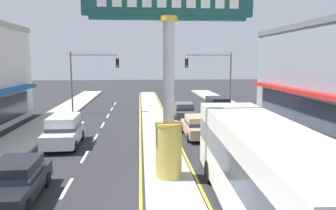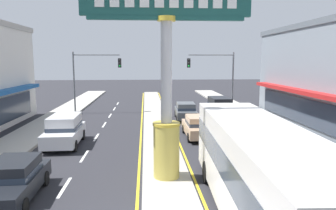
{
  "view_description": "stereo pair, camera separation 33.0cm",
  "coord_description": "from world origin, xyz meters",
  "px_view_note": "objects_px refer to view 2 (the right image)",
  "views": [
    {
      "loc": [
        -1.24,
        -8.21,
        5.34
      ],
      "look_at": [
        0.48,
        11.06,
        2.6
      ],
      "focal_mm": 33.69,
      "sensor_mm": 36.0,
      "label": 1
    },
    {
      "loc": [
        -0.91,
        -8.24,
        5.34
      ],
      "look_at": [
        0.48,
        11.06,
        2.6
      ],
      "focal_mm": 33.69,
      "sensor_mm": 36.0,
      "label": 2
    }
  ],
  "objects_px": {
    "traffic_light_left_side": "(91,71)",
    "sedan_far_right_lane": "(186,111)",
    "sedan_kerb_right": "(198,126)",
    "suv_far_left_oncoming": "(65,130)",
    "district_sign": "(166,75)",
    "sedan_near_left_lane": "(13,180)",
    "traffic_light_right_side": "(216,71)",
    "suv_mid_left_lane": "(219,107)",
    "bus_near_right_lane": "(258,168)"
  },
  "relations": [
    {
      "from": "sedan_kerb_right",
      "to": "district_sign",
      "type": "bearing_deg",
      "value": -109.5
    },
    {
      "from": "bus_near_right_lane",
      "to": "sedan_kerb_right",
      "type": "height_order",
      "value": "bus_near_right_lane"
    },
    {
      "from": "traffic_light_left_side",
      "to": "sedan_far_right_lane",
      "type": "xyz_separation_m",
      "value": [
        9.05,
        -4.15,
        -3.46
      ]
    },
    {
      "from": "traffic_light_right_side",
      "to": "sedan_near_left_lane",
      "type": "bearing_deg",
      "value": -121.95
    },
    {
      "from": "suv_far_left_oncoming",
      "to": "sedan_kerb_right",
      "type": "bearing_deg",
      "value": 9.15
    },
    {
      "from": "district_sign",
      "to": "traffic_light_left_side",
      "type": "distance_m",
      "value": 19.76
    },
    {
      "from": "district_sign",
      "to": "suv_mid_left_lane",
      "type": "height_order",
      "value": "district_sign"
    },
    {
      "from": "traffic_light_left_side",
      "to": "traffic_light_right_side",
      "type": "distance_m",
      "value": 12.65
    },
    {
      "from": "sedan_far_right_lane",
      "to": "suv_far_left_oncoming",
      "type": "xyz_separation_m",
      "value": [
        -8.77,
        -8.25,
        0.2
      ]
    },
    {
      "from": "sedan_near_left_lane",
      "to": "suv_mid_left_lane",
      "type": "distance_m",
      "value": 20.87
    },
    {
      "from": "bus_near_right_lane",
      "to": "suv_far_left_oncoming",
      "type": "distance_m",
      "value": 13.54
    },
    {
      "from": "traffic_light_left_side",
      "to": "suv_mid_left_lane",
      "type": "bearing_deg",
      "value": -14.87
    },
    {
      "from": "traffic_light_right_side",
      "to": "sedan_near_left_lane",
      "type": "relative_size",
      "value": 1.43
    },
    {
      "from": "sedan_far_right_lane",
      "to": "suv_mid_left_lane",
      "type": "height_order",
      "value": "suv_mid_left_lane"
    },
    {
      "from": "district_sign",
      "to": "suv_mid_left_lane",
      "type": "bearing_deg",
      "value": 68.64
    },
    {
      "from": "traffic_light_left_side",
      "to": "traffic_light_right_side",
      "type": "bearing_deg",
      "value": -2.2
    },
    {
      "from": "bus_near_right_lane",
      "to": "suv_far_left_oncoming",
      "type": "bearing_deg",
      "value": 130.49
    },
    {
      "from": "suv_mid_left_lane",
      "to": "suv_far_left_oncoming",
      "type": "distance_m",
      "value": 15.13
    },
    {
      "from": "suv_mid_left_lane",
      "to": "sedan_kerb_right",
      "type": "distance_m",
      "value": 8.39
    },
    {
      "from": "sedan_far_right_lane",
      "to": "sedan_kerb_right",
      "type": "height_order",
      "value": "same"
    },
    {
      "from": "traffic_light_right_side",
      "to": "bus_near_right_lane",
      "type": "xyz_separation_m",
      "value": [
        -3.58,
        -22.19,
        -2.38
      ]
    },
    {
      "from": "traffic_light_left_side",
      "to": "bus_near_right_lane",
      "type": "distance_m",
      "value": 24.54
    },
    {
      "from": "district_sign",
      "to": "traffic_light_left_side",
      "type": "xyz_separation_m",
      "value": [
        -6.32,
        18.72,
        -0.45
      ]
    },
    {
      "from": "traffic_light_right_side",
      "to": "sedan_near_left_lane",
      "type": "xyz_separation_m",
      "value": [
        -12.36,
        -19.81,
        -3.46
      ]
    },
    {
      "from": "district_sign",
      "to": "suv_mid_left_lane",
      "type": "xyz_separation_m",
      "value": [
        6.04,
        15.44,
        -3.72
      ]
    },
    {
      "from": "suv_mid_left_lane",
      "to": "traffic_light_left_side",
      "type": "bearing_deg",
      "value": 165.13
    },
    {
      "from": "traffic_light_right_side",
      "to": "sedan_kerb_right",
      "type": "distance_m",
      "value": 11.63
    },
    {
      "from": "traffic_light_left_side",
      "to": "sedan_kerb_right",
      "type": "xyz_separation_m",
      "value": [
        9.06,
        -10.99,
        -3.46
      ]
    },
    {
      "from": "sedan_far_right_lane",
      "to": "suv_mid_left_lane",
      "type": "bearing_deg",
      "value": 14.74
    },
    {
      "from": "sedan_near_left_lane",
      "to": "sedan_kerb_right",
      "type": "relative_size",
      "value": 1.01
    },
    {
      "from": "traffic_light_left_side",
      "to": "suv_far_left_oncoming",
      "type": "height_order",
      "value": "traffic_light_left_side"
    },
    {
      "from": "bus_near_right_lane",
      "to": "sedan_near_left_lane",
      "type": "xyz_separation_m",
      "value": [
        -8.77,
        2.38,
        -1.08
      ]
    },
    {
      "from": "sedan_near_left_lane",
      "to": "suv_far_left_oncoming",
      "type": "height_order",
      "value": "suv_far_left_oncoming"
    },
    {
      "from": "district_sign",
      "to": "sedan_near_left_lane",
      "type": "xyz_separation_m",
      "value": [
        -6.04,
        -1.58,
        -3.91
      ]
    },
    {
      "from": "traffic_light_left_side",
      "to": "sedan_far_right_lane",
      "type": "bearing_deg",
      "value": -24.63
    },
    {
      "from": "traffic_light_right_side",
      "to": "sedan_kerb_right",
      "type": "height_order",
      "value": "traffic_light_right_side"
    },
    {
      "from": "district_sign",
      "to": "sedan_far_right_lane",
      "type": "xyz_separation_m",
      "value": [
        2.73,
        14.57,
        -3.91
      ]
    },
    {
      "from": "traffic_light_left_side",
      "to": "bus_near_right_lane",
      "type": "xyz_separation_m",
      "value": [
        9.06,
        -22.68,
        -2.38
      ]
    },
    {
      "from": "suv_mid_left_lane",
      "to": "sedan_kerb_right",
      "type": "height_order",
      "value": "suv_mid_left_lane"
    },
    {
      "from": "traffic_light_right_side",
      "to": "sedan_kerb_right",
      "type": "xyz_separation_m",
      "value": [
        -3.58,
        -10.5,
        -3.46
      ]
    },
    {
      "from": "traffic_light_left_side",
      "to": "sedan_near_left_lane",
      "type": "height_order",
      "value": "traffic_light_left_side"
    },
    {
      "from": "bus_near_right_lane",
      "to": "sedan_kerb_right",
      "type": "bearing_deg",
      "value": 90.0
    },
    {
      "from": "sedan_near_left_lane",
      "to": "sedan_kerb_right",
      "type": "distance_m",
      "value": 12.79
    },
    {
      "from": "sedan_far_right_lane",
      "to": "sedan_kerb_right",
      "type": "xyz_separation_m",
      "value": [
        0.0,
        -6.84,
        0.0
      ]
    },
    {
      "from": "traffic_light_right_side",
      "to": "sedan_kerb_right",
      "type": "relative_size",
      "value": 1.44
    },
    {
      "from": "traffic_light_right_side",
      "to": "suv_mid_left_lane",
      "type": "bearing_deg",
      "value": -95.79
    },
    {
      "from": "suv_mid_left_lane",
      "to": "suv_far_left_oncoming",
      "type": "relative_size",
      "value": 1.0
    },
    {
      "from": "traffic_light_left_side",
      "to": "traffic_light_right_side",
      "type": "xyz_separation_m",
      "value": [
        12.64,
        -0.49,
        0.0
      ]
    },
    {
      "from": "bus_near_right_lane",
      "to": "suv_far_left_oncoming",
      "type": "height_order",
      "value": "bus_near_right_lane"
    },
    {
      "from": "traffic_light_right_side",
      "to": "sedan_far_right_lane",
      "type": "xyz_separation_m",
      "value": [
        -3.59,
        -3.67,
        -3.46
      ]
    }
  ]
}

